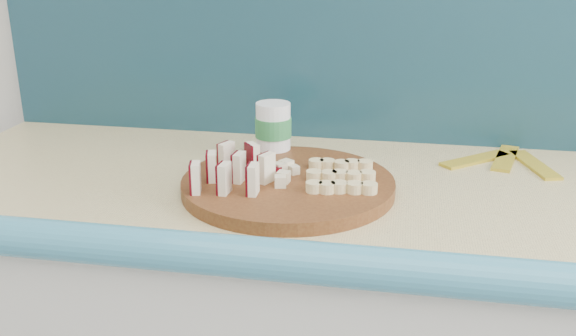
# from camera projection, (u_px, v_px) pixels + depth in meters

# --- Properties ---
(backsplash) EXTENTS (2.20, 0.02, 0.50)m
(backsplash) POSITION_uv_depth(u_px,v_px,m) (514.00, 26.00, 1.28)
(backsplash) COLOR teal
(backsplash) RESTS_ON kitchen_counter
(cutting_board) EXTENTS (0.40, 0.40, 0.02)m
(cutting_board) POSITION_uv_depth(u_px,v_px,m) (288.00, 185.00, 1.11)
(cutting_board) COLOR #4A220F
(cutting_board) RESTS_ON kitchen_counter
(apple_wedges) EXTENTS (0.12, 0.15, 0.05)m
(apple_wedges) POSITION_uv_depth(u_px,v_px,m) (233.00, 169.00, 1.08)
(apple_wedges) COLOR #FDECCA
(apple_wedges) RESTS_ON cutting_board
(apple_chunks) EXTENTS (0.06, 0.06, 0.02)m
(apple_chunks) POSITION_uv_depth(u_px,v_px,m) (275.00, 174.00, 1.11)
(apple_chunks) COLOR beige
(apple_chunks) RESTS_ON cutting_board
(banana_slices) EXTENTS (0.13, 0.15, 0.02)m
(banana_slices) POSITION_uv_depth(u_px,v_px,m) (340.00, 176.00, 1.10)
(banana_slices) COLOR beige
(banana_slices) RESTS_ON cutting_board
(canister) EXTENTS (0.07, 0.07, 0.12)m
(canister) POSITION_uv_depth(u_px,v_px,m) (273.00, 130.00, 1.25)
(canister) COLOR white
(canister) RESTS_ON kitchen_counter
(banana_peel) EXTENTS (0.22, 0.19, 0.01)m
(banana_peel) POSITION_uv_depth(u_px,v_px,m) (505.00, 161.00, 1.26)
(banana_peel) COLOR gold
(banana_peel) RESTS_ON kitchen_counter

